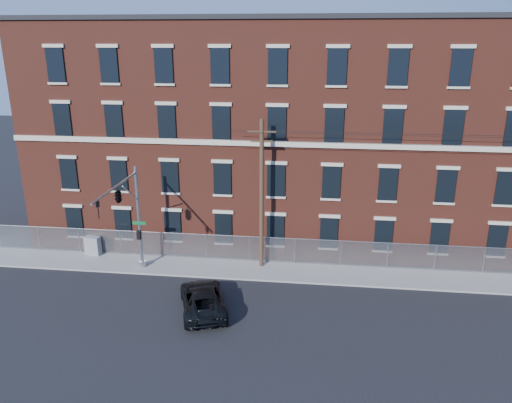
{
  "coord_description": "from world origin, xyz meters",
  "views": [
    {
      "loc": [
        5.33,
        -24.9,
        14.79
      ],
      "look_at": [
        1.83,
        4.0,
        5.24
      ],
      "focal_mm": 34.68,
      "sensor_mm": 36.0,
      "label": 1
    }
  ],
  "objects_px": {
    "utility_cabinet": "(93,246)",
    "traffic_signal_mast": "(124,204)",
    "pickup_truck": "(203,299)",
    "utility_pole_near": "(262,192)"
  },
  "relations": [
    {
      "from": "utility_pole_near",
      "to": "utility_cabinet",
      "type": "relative_size",
      "value": 7.42
    },
    {
      "from": "pickup_truck",
      "to": "utility_cabinet",
      "type": "relative_size",
      "value": 3.84
    },
    {
      "from": "traffic_signal_mast",
      "to": "pickup_truck",
      "type": "bearing_deg",
      "value": -25.91
    },
    {
      "from": "traffic_signal_mast",
      "to": "utility_pole_near",
      "type": "relative_size",
      "value": 0.7
    },
    {
      "from": "utility_cabinet",
      "to": "traffic_signal_mast",
      "type": "bearing_deg",
      "value": -34.95
    },
    {
      "from": "traffic_signal_mast",
      "to": "utility_cabinet",
      "type": "xyz_separation_m",
      "value": [
        -4.17,
        3.82,
        -4.59
      ]
    },
    {
      "from": "traffic_signal_mast",
      "to": "utility_cabinet",
      "type": "height_order",
      "value": "traffic_signal_mast"
    },
    {
      "from": "traffic_signal_mast",
      "to": "pickup_truck",
      "type": "xyz_separation_m",
      "value": [
        5.3,
        -2.57,
        -4.67
      ]
    },
    {
      "from": "traffic_signal_mast",
      "to": "utility_cabinet",
      "type": "distance_m",
      "value": 7.29
    },
    {
      "from": "traffic_signal_mast",
      "to": "pickup_truck",
      "type": "height_order",
      "value": "traffic_signal_mast"
    }
  ]
}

